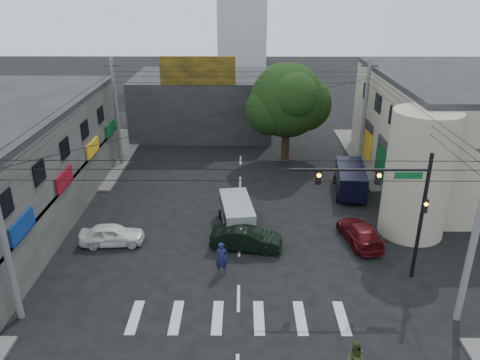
{
  "coord_description": "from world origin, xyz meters",
  "views": [
    {
      "loc": [
        0.2,
        -22.62,
        14.97
      ],
      "look_at": [
        0.03,
        4.0,
        3.6
      ],
      "focal_mm": 35.0,
      "sensor_mm": 36.0,
      "label": 1
    }
  ],
  "objects_px": {
    "white_compact": "(112,235)",
    "navy_van": "(350,180)",
    "utility_pole_near_left": "(2,234)",
    "pedestrian_olive": "(355,358)",
    "street_tree": "(287,101)",
    "silver_minivan": "(237,215)",
    "maroon_sedan": "(360,233)",
    "traffic_gantry": "(392,197)",
    "traffic_officer": "(222,259)",
    "utility_pole_far_right": "(364,114)",
    "dark_sedan": "(246,238)",
    "utility_pole_near_right": "(475,235)",
    "utility_pole_far_left": "(117,113)"
  },
  "relations": [
    {
      "from": "street_tree",
      "to": "silver_minivan",
      "type": "relative_size",
      "value": 1.9
    },
    {
      "from": "utility_pole_near_left",
      "to": "traffic_officer",
      "type": "relative_size",
      "value": 4.88
    },
    {
      "from": "maroon_sedan",
      "to": "silver_minivan",
      "type": "distance_m",
      "value": 7.84
    },
    {
      "from": "navy_van",
      "to": "traffic_gantry",
      "type": "bearing_deg",
      "value": -175.88
    },
    {
      "from": "pedestrian_olive",
      "to": "dark_sedan",
      "type": "bearing_deg",
      "value": 166.86
    },
    {
      "from": "street_tree",
      "to": "utility_pole_near_left",
      "type": "height_order",
      "value": "utility_pole_near_left"
    },
    {
      "from": "utility_pole_near_left",
      "to": "traffic_officer",
      "type": "xyz_separation_m",
      "value": [
        9.56,
        3.73,
        -3.66
      ]
    },
    {
      "from": "traffic_gantry",
      "to": "dark_sedan",
      "type": "bearing_deg",
      "value": 158.86
    },
    {
      "from": "white_compact",
      "to": "pedestrian_olive",
      "type": "bearing_deg",
      "value": -133.38
    },
    {
      "from": "utility_pole_far_right",
      "to": "dark_sedan",
      "type": "xyz_separation_m",
      "value": [
        -10.07,
        -14.15,
        -3.89
      ]
    },
    {
      "from": "utility_pole_near_left",
      "to": "pedestrian_olive",
      "type": "distance_m",
      "value": 16.16
    },
    {
      "from": "utility_pole_far_left",
      "to": "utility_pole_far_right",
      "type": "distance_m",
      "value": 21.0
    },
    {
      "from": "dark_sedan",
      "to": "navy_van",
      "type": "bearing_deg",
      "value": -35.76
    },
    {
      "from": "utility_pole_far_right",
      "to": "traffic_officer",
      "type": "bearing_deg",
      "value": -124.31
    },
    {
      "from": "dark_sedan",
      "to": "maroon_sedan",
      "type": "bearing_deg",
      "value": -74.85
    },
    {
      "from": "street_tree",
      "to": "traffic_officer",
      "type": "relative_size",
      "value": 4.61
    },
    {
      "from": "pedestrian_olive",
      "to": "traffic_gantry",
      "type": "bearing_deg",
      "value": 118.97
    },
    {
      "from": "maroon_sedan",
      "to": "traffic_officer",
      "type": "xyz_separation_m",
      "value": [
        -8.39,
        -3.44,
        0.3
      ]
    },
    {
      "from": "traffic_gantry",
      "to": "pedestrian_olive",
      "type": "bearing_deg",
      "value": -113.53
    },
    {
      "from": "utility_pole_near_right",
      "to": "utility_pole_far_right",
      "type": "relative_size",
      "value": 1.0
    },
    {
      "from": "navy_van",
      "to": "white_compact",
      "type": "bearing_deg",
      "value": 122.2
    },
    {
      "from": "traffic_gantry",
      "to": "dark_sedan",
      "type": "xyz_separation_m",
      "value": [
        -7.39,
        2.86,
        -4.12
      ]
    },
    {
      "from": "traffic_officer",
      "to": "silver_minivan",
      "type": "bearing_deg",
      "value": 75.63
    },
    {
      "from": "traffic_gantry",
      "to": "silver_minivan",
      "type": "height_order",
      "value": "traffic_gantry"
    },
    {
      "from": "traffic_gantry",
      "to": "dark_sedan",
      "type": "relative_size",
      "value": 1.61
    },
    {
      "from": "silver_minivan",
      "to": "pedestrian_olive",
      "type": "xyz_separation_m",
      "value": [
        5.02,
        -12.34,
        -0.17
      ]
    },
    {
      "from": "utility_pole_far_right",
      "to": "white_compact",
      "type": "height_order",
      "value": "utility_pole_far_right"
    },
    {
      "from": "silver_minivan",
      "to": "traffic_gantry",
      "type": "bearing_deg",
      "value": -132.87
    },
    {
      "from": "traffic_gantry",
      "to": "utility_pole_far_left",
      "type": "bearing_deg",
      "value": 137.14
    },
    {
      "from": "silver_minivan",
      "to": "traffic_officer",
      "type": "height_order",
      "value": "traffic_officer"
    },
    {
      "from": "white_compact",
      "to": "navy_van",
      "type": "bearing_deg",
      "value": -69.13
    },
    {
      "from": "traffic_officer",
      "to": "pedestrian_olive",
      "type": "relative_size",
      "value": 1.23
    },
    {
      "from": "pedestrian_olive",
      "to": "utility_pole_near_right",
      "type": "bearing_deg",
      "value": 83.26
    },
    {
      "from": "utility_pole_far_right",
      "to": "maroon_sedan",
      "type": "bearing_deg",
      "value": -102.89
    },
    {
      "from": "pedestrian_olive",
      "to": "street_tree",
      "type": "bearing_deg",
      "value": 144.43
    },
    {
      "from": "street_tree",
      "to": "maroon_sedan",
      "type": "relative_size",
      "value": 1.88
    },
    {
      "from": "white_compact",
      "to": "traffic_officer",
      "type": "relative_size",
      "value": 2.1
    },
    {
      "from": "street_tree",
      "to": "white_compact",
      "type": "height_order",
      "value": "street_tree"
    },
    {
      "from": "traffic_officer",
      "to": "pedestrian_olive",
      "type": "xyz_separation_m",
      "value": [
        5.78,
        -7.11,
        -0.17
      ]
    },
    {
      "from": "navy_van",
      "to": "traffic_officer",
      "type": "distance_m",
      "value": 14.2
    },
    {
      "from": "maroon_sedan",
      "to": "utility_pole_near_right",
      "type": "bearing_deg",
      "value": 103.92
    },
    {
      "from": "white_compact",
      "to": "traffic_officer",
      "type": "distance_m",
      "value": 7.53
    },
    {
      "from": "utility_pole_near_left",
      "to": "dark_sedan",
      "type": "height_order",
      "value": "utility_pole_near_left"
    },
    {
      "from": "traffic_gantry",
      "to": "silver_minivan",
      "type": "bearing_deg",
      "value": 145.66
    },
    {
      "from": "dark_sedan",
      "to": "white_compact",
      "type": "distance_m",
      "value": 8.25
    },
    {
      "from": "street_tree",
      "to": "utility_pole_near_right",
      "type": "distance_m",
      "value": 22.48
    },
    {
      "from": "silver_minivan",
      "to": "traffic_officer",
      "type": "bearing_deg",
      "value": 163.21
    },
    {
      "from": "maroon_sedan",
      "to": "navy_van",
      "type": "relative_size",
      "value": 0.86
    },
    {
      "from": "utility_pole_far_right",
      "to": "utility_pole_near_right",
      "type": "bearing_deg",
      "value": -90.0
    },
    {
      "from": "dark_sedan",
      "to": "navy_van",
      "type": "distance_m",
      "value": 11.35
    }
  ]
}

